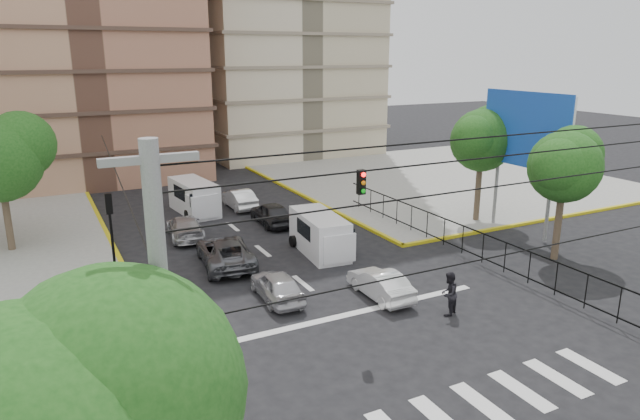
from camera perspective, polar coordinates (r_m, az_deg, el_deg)
ground at (r=22.61m, az=3.85°, el=-11.69°), size 160.00×160.00×0.00m
sidewalk_ne at (r=49.15m, az=11.94°, el=3.12°), size 26.00×26.00×0.15m
crosswalk_stripes at (r=18.46m, az=14.01°, el=-18.96°), size 12.00×2.40×0.01m
stop_line at (r=23.53m, az=2.33°, el=-10.51°), size 13.00×0.40×0.01m
park_fence at (r=30.91m, az=13.97°, el=-4.48°), size 0.10×22.50×1.66m
billboard at (r=34.31m, az=19.94°, el=7.34°), size 0.36×6.20×8.10m
tree_park_a at (r=30.85m, az=23.38°, el=4.31°), size 4.41×3.60×6.83m
tree_park_c at (r=36.25m, az=15.98°, el=7.00°), size 4.65×3.80×7.25m
tree_tudor at (r=33.61m, az=-29.34°, el=4.78°), size 5.39×4.40×7.43m
traffic_light_nw at (r=26.13m, az=-20.19°, el=-1.49°), size 0.28×0.22×4.40m
traffic_light_hanging at (r=18.94m, az=7.34°, el=1.89°), size 18.00×9.12×0.92m
utility_pole_sw at (r=9.99m, az=-14.78°, el=-18.80°), size 1.40×0.28×9.00m
van_right_lane at (r=30.00m, az=0.15°, el=-2.56°), size 2.26×4.81×2.10m
van_left_lane at (r=38.44m, az=-12.38°, el=1.16°), size 2.38×4.95×2.15m
car_silver_front_left at (r=24.79m, az=-4.33°, el=-7.54°), size 1.67×3.80×1.27m
car_white_front_right at (r=25.08m, az=6.04°, el=-7.34°), size 1.34×3.76×1.23m
car_grey_mid_left at (r=28.88m, az=-9.45°, el=-4.15°), size 3.01×5.41×1.43m
car_silver_rear_left at (r=33.60m, az=-13.36°, el=-1.67°), size 2.32×4.64×1.29m
car_darkgrey_mid_right at (r=35.37m, az=-4.88°, el=-0.33°), size 1.80×4.23×1.42m
car_white_rear_right at (r=39.39m, az=-8.11°, el=1.15°), size 1.42×4.05×1.33m
pedestrian_crosswalk at (r=23.83m, az=12.75°, el=-8.16°), size 1.11×1.03×1.82m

